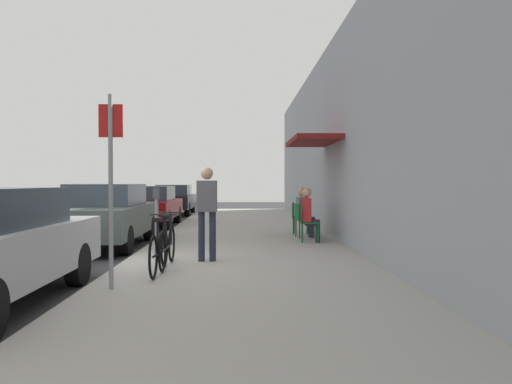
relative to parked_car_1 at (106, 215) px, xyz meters
name	(u,v)px	position (x,y,z in m)	size (l,w,h in m)	color
ground_plane	(121,269)	(1.10, -3.08, -0.77)	(60.00, 60.00, 0.00)	#2D2D30
sidewalk_slab	(246,250)	(3.35, -1.08, -0.71)	(4.50, 32.00, 0.12)	#9E9B93
building_facade	(354,133)	(5.74, -1.07, 1.86)	(1.40, 32.00, 5.27)	#999EA8
parked_car_1	(106,215)	(0.00, 0.00, 0.00)	(1.80, 4.40, 1.51)	#47514C
parked_car_2	(150,205)	(0.00, 5.79, -0.04)	(1.80, 4.40, 1.42)	maroon
parked_car_3	(174,199)	(0.00, 12.07, -0.03)	(1.80, 4.40, 1.43)	black
parking_meter	(156,215)	(1.55, -2.03, 0.12)	(0.12, 0.10, 1.32)	slate
street_sign	(111,175)	(1.50, -5.30, 0.87)	(0.32, 0.06, 2.60)	gray
bicycle_0	(167,245)	(1.99, -3.56, -0.29)	(0.46, 1.71, 0.90)	black
bicycle_1	(159,250)	(1.95, -4.14, -0.29)	(0.46, 1.71, 0.90)	black
cafe_chair_0	(307,221)	(4.81, -0.19, -0.15)	(0.50, 0.50, 0.87)	#14592D
seated_patron_0	(309,213)	(4.87, -0.20, 0.05)	(0.46, 0.41, 1.29)	#232838
cafe_chair_1	(302,218)	(4.81, 0.77, -0.15)	(0.50, 0.50, 0.87)	#14592D
seated_patron_1	(304,211)	(4.87, 0.78, 0.05)	(0.46, 0.40, 1.29)	#232838
cafe_chair_2	(298,216)	(4.81, 1.71, -0.15)	(0.51, 0.51, 0.87)	#14592D
pedestrian_standing	(207,206)	(2.63, -3.01, 0.35)	(0.36, 0.22, 1.70)	#232838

